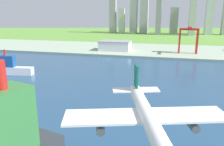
# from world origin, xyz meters

# --- Properties ---
(ground_plane) EXTENTS (2400.00, 2400.00, 0.00)m
(ground_plane) POSITION_xyz_m (0.00, 300.00, 0.00)
(ground_plane) COLOR #5D9139
(water_bay) EXTENTS (840.00, 360.00, 0.15)m
(water_bay) POSITION_xyz_m (0.00, 240.00, 0.07)
(water_bay) COLOR navy
(water_bay) RESTS_ON ground
(industrial_pier) EXTENTS (840.00, 140.00, 2.50)m
(industrial_pier) POSITION_xyz_m (0.00, 490.00, 1.25)
(industrial_pier) COLOR #95A78F
(industrial_pier) RESTS_ON ground
(airplane_landing) EXTENTS (36.38, 38.63, 10.94)m
(airplane_landing) POSITION_xyz_m (23.49, 157.49, 38.31)
(airplane_landing) COLOR white
(ferry_boat) EXTENTS (39.71, 13.47, 25.24)m
(ferry_boat) POSITION_xyz_m (-125.74, 300.33, 7.07)
(ferry_boat) COLOR white
(ferry_boat) RESTS_ON water_bay
(port_crane_red) EXTENTS (27.30, 34.29, 39.85)m
(port_crane_red) POSITION_xyz_m (54.53, 461.39, 31.21)
(port_crane_red) COLOR red
(port_crane_red) RESTS_ON industrial_pier
(warehouse_main) EXTENTS (49.87, 31.53, 15.48)m
(warehouse_main) POSITION_xyz_m (-57.26, 461.83, 10.26)
(warehouse_main) COLOR silver
(warehouse_main) RESTS_ON industrial_pier
(distant_skyline) EXTENTS (357.80, 66.55, 157.60)m
(distant_skyline) POSITION_xyz_m (16.67, 829.99, 70.36)
(distant_skyline) COLOR #94919A
(distant_skyline) RESTS_ON ground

